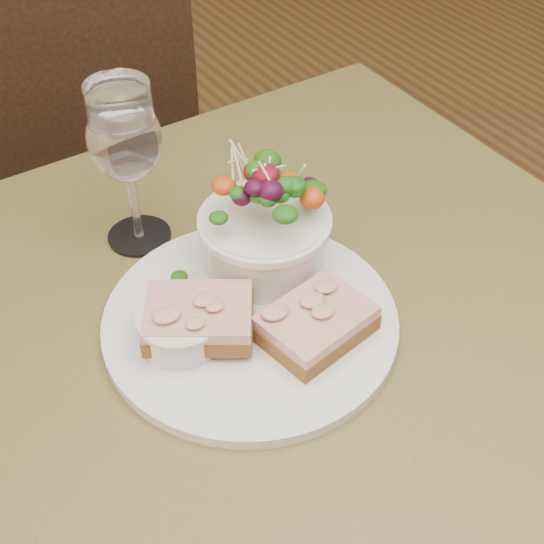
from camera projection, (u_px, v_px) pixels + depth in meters
cafe_table at (284, 400)px, 0.80m from camera, size 0.80×0.80×0.75m
chair_far at (84, 256)px, 1.50m from camera, size 0.50×0.50×0.90m
dinner_plate at (250, 321)px, 0.74m from camera, size 0.29×0.29×0.01m
sandwich_front at (316, 323)px, 0.71m from camera, size 0.11×0.09×0.03m
sandwich_back at (199, 318)px, 0.70m from camera, size 0.12×0.12×0.03m
ramekin at (180, 327)px, 0.70m from camera, size 0.07×0.07×0.04m
salad_bowl at (265, 219)px, 0.75m from camera, size 0.13×0.13×0.13m
garnish at (166, 287)px, 0.75m from camera, size 0.05×0.04×0.02m
wine_glass at (125, 143)px, 0.76m from camera, size 0.08×0.08×0.18m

